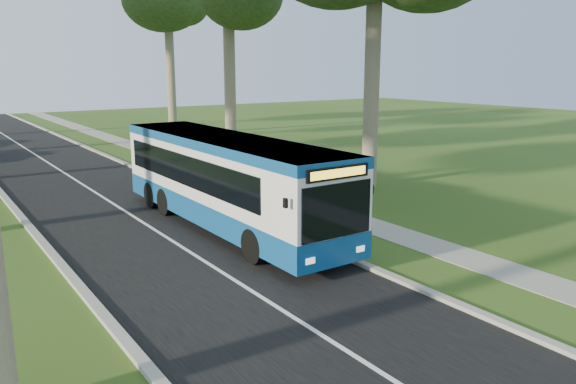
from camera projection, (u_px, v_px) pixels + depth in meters
name	position (u px, v px, depth m)	size (l,w,h in m)	color
ground	(320.00, 248.00, 17.33)	(120.00, 120.00, 0.00)	#2F4C17
road	(107.00, 200.00, 23.44)	(7.00, 100.00, 0.02)	black
kerb_east	(185.00, 189.00, 25.36)	(0.25, 100.00, 0.12)	#9E9B93
kerb_west	(16.00, 211.00, 21.50)	(0.25, 100.00, 0.12)	#9E9B93
centre_line	(107.00, 200.00, 23.44)	(0.12, 100.00, 0.01)	white
footpath	(242.00, 182.00, 27.03)	(1.50, 100.00, 0.02)	gray
bus	(226.00, 181.00, 19.18)	(2.52, 11.94, 3.16)	white
bus_stop_sign	(315.00, 188.00, 18.84)	(0.11, 0.34, 2.38)	gray
bus_shelter	(312.00, 169.00, 21.43)	(1.89, 2.93, 2.35)	black
litter_bin	(293.00, 212.00, 19.87)	(0.48, 0.48, 0.84)	black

